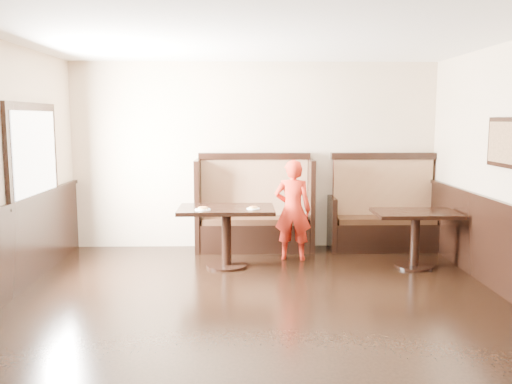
{
  "coord_description": "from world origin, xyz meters",
  "views": [
    {
      "loc": [
        -0.15,
        -4.71,
        1.96
      ],
      "look_at": [
        0.0,
        2.35,
        1.0
      ],
      "focal_mm": 38.0,
      "sensor_mm": 36.0,
      "label": 1
    }
  ],
  "objects_px": {
    "booth_main": "(255,215)",
    "child": "(293,210)",
    "table_main": "(226,221)",
    "booth_neighbor": "(383,217)",
    "table_neighbor": "(415,226)"
  },
  "relations": [
    {
      "from": "booth_main",
      "to": "child",
      "type": "xyz_separation_m",
      "value": [
        0.52,
        -0.6,
        0.17
      ]
    },
    {
      "from": "table_neighbor",
      "to": "table_main",
      "type": "bearing_deg",
      "value": 178.75
    },
    {
      "from": "child",
      "to": "table_main",
      "type": "bearing_deg",
      "value": 31.08
    },
    {
      "from": "table_neighbor",
      "to": "child",
      "type": "xyz_separation_m",
      "value": [
        -1.58,
        0.45,
        0.14
      ]
    },
    {
      "from": "booth_main",
      "to": "child",
      "type": "height_order",
      "value": "booth_main"
    },
    {
      "from": "booth_neighbor",
      "to": "child",
      "type": "height_order",
      "value": "booth_neighbor"
    },
    {
      "from": "table_main",
      "to": "child",
      "type": "relative_size",
      "value": 0.9
    },
    {
      "from": "booth_main",
      "to": "booth_neighbor",
      "type": "height_order",
      "value": "same"
    },
    {
      "from": "table_neighbor",
      "to": "child",
      "type": "height_order",
      "value": "child"
    },
    {
      "from": "booth_main",
      "to": "child",
      "type": "relative_size",
      "value": 1.25
    },
    {
      "from": "booth_main",
      "to": "table_main",
      "type": "bearing_deg",
      "value": -111.68
    },
    {
      "from": "table_main",
      "to": "table_neighbor",
      "type": "height_order",
      "value": "table_main"
    },
    {
      "from": "booth_neighbor",
      "to": "child",
      "type": "relative_size",
      "value": 1.18
    },
    {
      "from": "table_neighbor",
      "to": "child",
      "type": "relative_size",
      "value": 0.77
    },
    {
      "from": "table_neighbor",
      "to": "booth_main",
      "type": "bearing_deg",
      "value": 153.8
    }
  ]
}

